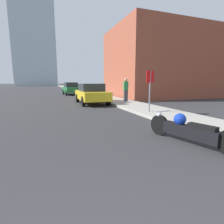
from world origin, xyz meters
name	(u,v)px	position (x,y,z in m)	size (l,w,h in m)	color
sidewalk	(73,89)	(5.39, 40.00, 0.07)	(2.37, 240.00, 0.15)	#9E998E
brick_storefront	(163,64)	(12.53, 17.15, 3.65)	(11.51, 8.46, 7.30)	brown
motorcycle	(188,129)	(3.46, 3.45, 0.39)	(0.91, 2.60, 0.79)	black
parked_car_yellow	(91,93)	(3.13, 13.03, 0.79)	(2.01, 4.39, 1.53)	gold
parked_car_green	(71,88)	(2.90, 23.59, 0.81)	(1.95, 4.56, 1.60)	#1E6B33
stop_sign	(150,84)	(4.82, 7.53, 1.55)	(0.57, 0.26, 2.05)	slate
pedestrian	(126,89)	(5.82, 12.62, 1.08)	(0.36, 0.25, 1.80)	#38383D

